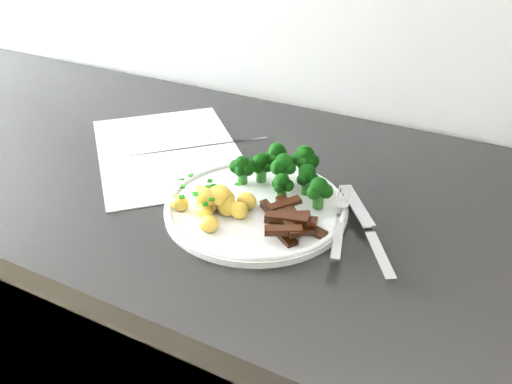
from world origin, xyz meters
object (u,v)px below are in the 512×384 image
object	(u,v)px
fork	(340,224)
knife	(371,239)
potatoes	(216,201)
beef_strips	(289,221)
broccoli	(285,168)
plate	(256,206)
recipe_paper	(169,151)

from	to	relation	value
fork	knife	world-z (taller)	fork
potatoes	fork	xyz separation A→B (m)	(0.16, 0.04, -0.01)
potatoes	beef_strips	size ratio (longest dim) A/B	0.99
broccoli	knife	size ratio (longest dim) A/B	0.90
broccoli	fork	size ratio (longest dim) A/B	0.96
plate	broccoli	xyz separation A→B (m)	(0.02, 0.06, 0.03)
potatoes	beef_strips	distance (m)	0.10
broccoli	potatoes	bearing A→B (deg)	-119.79
potatoes	beef_strips	world-z (taller)	potatoes
knife	beef_strips	bearing A→B (deg)	-165.04
potatoes	knife	xyz separation A→B (m)	(0.20, 0.04, -0.02)
broccoli	potatoes	distance (m)	0.11
recipe_paper	beef_strips	distance (m)	0.30
recipe_paper	plate	xyz separation A→B (m)	(0.21, -0.09, 0.01)
potatoes	beef_strips	xyz separation A→B (m)	(0.10, 0.01, -0.01)
plate	knife	size ratio (longest dim) A/B	1.42
broccoli	knife	bearing A→B (deg)	-22.09
recipe_paper	plate	world-z (taller)	plate
broccoli	potatoes	xyz separation A→B (m)	(-0.06, -0.10, -0.02)
beef_strips	fork	xyz separation A→B (m)	(0.06, 0.03, -0.00)
recipe_paper	potatoes	bearing A→B (deg)	-36.61
recipe_paper	broccoli	xyz separation A→B (m)	(0.23, -0.03, 0.04)
plate	broccoli	distance (m)	0.07
plate	knife	bearing A→B (deg)	-0.22
recipe_paper	beef_strips	xyz separation A→B (m)	(0.27, -0.12, 0.02)
plate	potatoes	world-z (taller)	potatoes
recipe_paper	fork	xyz separation A→B (m)	(0.33, -0.09, 0.02)
recipe_paper	knife	world-z (taller)	knife
recipe_paper	potatoes	distance (m)	0.21
broccoli	fork	xyz separation A→B (m)	(0.11, -0.06, -0.02)
plate	knife	xyz separation A→B (m)	(0.16, -0.00, 0.00)
beef_strips	knife	xyz separation A→B (m)	(0.10, 0.03, -0.01)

